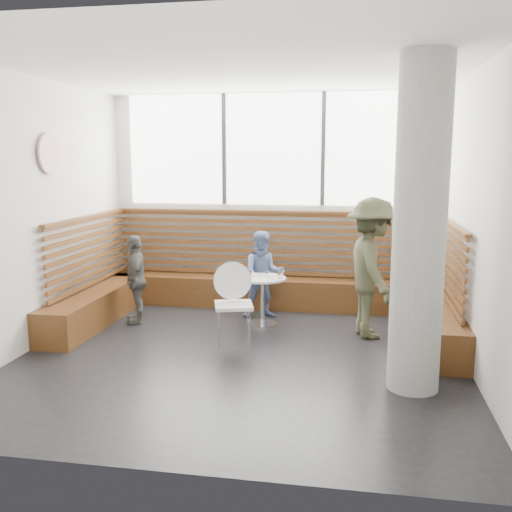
% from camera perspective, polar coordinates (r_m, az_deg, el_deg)
% --- Properties ---
extents(room, '(5.00, 5.00, 3.20)m').
position_cam_1_polar(room, '(6.29, -1.57, 3.90)').
color(room, silver).
rests_on(room, ground).
extents(booth, '(5.00, 2.50, 1.44)m').
position_cam_1_polar(booth, '(8.21, 0.94, -3.19)').
color(booth, '#492A12').
rests_on(booth, ground).
extents(concrete_column, '(0.50, 0.50, 3.20)m').
position_cam_1_polar(concrete_column, '(5.60, 16.05, 2.79)').
color(concrete_column, gray).
rests_on(concrete_column, ground).
extents(wall_art, '(0.03, 0.50, 0.50)m').
position_cam_1_polar(wall_art, '(7.51, -19.95, 9.61)').
color(wall_art, white).
rests_on(wall_art, room).
extents(cafe_table, '(0.64, 0.64, 0.66)m').
position_cam_1_polar(cafe_table, '(7.74, 0.65, -3.50)').
color(cafe_table, silver).
rests_on(cafe_table, ground).
extents(cafe_chair, '(0.47, 0.46, 0.98)m').
position_cam_1_polar(cafe_chair, '(6.99, -2.13, -4.04)').
color(cafe_chair, white).
rests_on(cafe_chair, ground).
extents(adult_man, '(0.92, 1.27, 1.77)m').
position_cam_1_polar(adult_man, '(7.29, 11.48, -1.18)').
color(adult_man, '#3E402B').
rests_on(adult_man, ground).
extents(child_back, '(0.70, 0.60, 1.24)m').
position_cam_1_polar(child_back, '(8.06, 0.76, -1.88)').
color(child_back, '#6175A8').
rests_on(child_back, ground).
extents(child_left, '(0.53, 0.77, 1.22)m').
position_cam_1_polar(child_left, '(7.99, -11.92, -2.27)').
color(child_left, '#53504B').
rests_on(child_left, ground).
extents(plate_near, '(0.21, 0.21, 0.01)m').
position_cam_1_polar(plate_near, '(7.85, -0.23, -1.86)').
color(plate_near, white).
rests_on(plate_near, cafe_table).
extents(plate_far, '(0.20, 0.20, 0.01)m').
position_cam_1_polar(plate_far, '(7.83, 1.44, -1.89)').
color(plate_far, white).
rests_on(plate_far, cafe_table).
extents(glass_left, '(0.07, 0.07, 0.10)m').
position_cam_1_polar(glass_left, '(7.61, -0.68, -1.89)').
color(glass_left, white).
rests_on(glass_left, cafe_table).
extents(glass_mid, '(0.07, 0.07, 0.10)m').
position_cam_1_polar(glass_mid, '(7.62, 1.21, -1.87)').
color(glass_mid, white).
rests_on(glass_mid, cafe_table).
extents(glass_right, '(0.07, 0.07, 0.11)m').
position_cam_1_polar(glass_right, '(7.65, 2.43, -1.83)').
color(glass_right, white).
rests_on(glass_right, cafe_table).
extents(menu_card, '(0.25, 0.22, 0.00)m').
position_cam_1_polar(menu_card, '(7.54, 0.62, -2.39)').
color(menu_card, '#A5C64C').
rests_on(menu_card, cafe_table).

